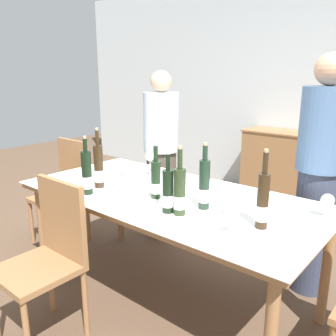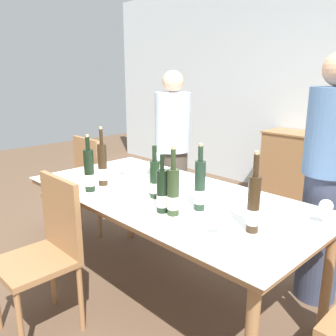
{
  "view_description": "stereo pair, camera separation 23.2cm",
  "coord_description": "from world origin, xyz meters",
  "views": [
    {
      "loc": [
        1.44,
        -1.72,
        1.55
      ],
      "look_at": [
        0.0,
        0.0,
        0.95
      ],
      "focal_mm": 38.0,
      "sensor_mm": 36.0,
      "label": 1
    },
    {
      "loc": [
        1.61,
        -1.56,
        1.55
      ],
      "look_at": [
        0.0,
        0.0,
        0.95
      ],
      "focal_mm": 38.0,
      "sensor_mm": 36.0,
      "label": 2
    }
  ],
  "objects": [
    {
      "name": "wine_glass_1",
      "position": [
        0.93,
        0.25,
        0.87
      ],
      "size": [
        0.08,
        0.08,
        0.14
      ],
      "color": "white",
      "rests_on": "dining_table"
    },
    {
      "name": "chair_near_front",
      "position": [
        -0.3,
        -0.73,
        0.55
      ],
      "size": [
        0.42,
        0.42,
        0.95
      ],
      "color": "#996B42",
      "rests_on": "ground_plane"
    },
    {
      "name": "wine_glass_0",
      "position": [
        0.64,
        -0.27,
        0.87
      ],
      "size": [
        0.07,
        0.07,
        0.14
      ],
      "color": "white",
      "rests_on": "dining_table"
    },
    {
      "name": "chair_left_end",
      "position": [
        -1.32,
        0.09,
        0.54
      ],
      "size": [
        0.42,
        0.42,
        0.96
      ],
      "color": "#996B42",
      "rests_on": "ground_plane"
    },
    {
      "name": "wine_glass_2",
      "position": [
        -0.54,
        0.41,
        0.87
      ],
      "size": [
        0.08,
        0.08,
        0.14
      ],
      "color": "white",
      "rests_on": "dining_table"
    },
    {
      "name": "wine_glass_3",
      "position": [
        0.52,
        -0.08,
        0.87
      ],
      "size": [
        0.07,
        0.07,
        0.14
      ],
      "color": "white",
      "rests_on": "dining_table"
    },
    {
      "name": "wine_bottle_4",
      "position": [
        -0.47,
        -0.2,
        0.91
      ],
      "size": [
        0.07,
        0.07,
        0.42
      ],
      "color": "#332314",
      "rests_on": "dining_table"
    },
    {
      "name": "sideboard_cabinet",
      "position": [
        -0.09,
        2.49,
        0.43
      ],
      "size": [
        1.23,
        0.46,
        0.87
      ],
      "color": "#996B42",
      "rests_on": "ground_plane"
    },
    {
      "name": "person_host",
      "position": [
        -0.71,
        0.75,
        0.79
      ],
      "size": [
        0.33,
        0.33,
        1.58
      ],
      "color": "#51473D",
      "rests_on": "ground_plane"
    },
    {
      "name": "person_guest_left",
      "position": [
        0.73,
        0.75,
        0.85
      ],
      "size": [
        0.33,
        0.33,
        1.68
      ],
      "color": "#383F56",
      "rests_on": "ground_plane"
    },
    {
      "name": "wine_bottle_2",
      "position": [
        0.33,
        -0.06,
        0.91
      ],
      "size": [
        0.07,
        0.07,
        0.4
      ],
      "color": "#1E3323",
      "rests_on": "dining_table"
    },
    {
      "name": "wine_bottle_3",
      "position": [
        0.71,
        -0.1,
        0.91
      ],
      "size": [
        0.06,
        0.06,
        0.42
      ],
      "color": "#332314",
      "rests_on": "dining_table"
    },
    {
      "name": "wine_bottle_1",
      "position": [
        -0.01,
        -0.11,
        0.89
      ],
      "size": [
        0.06,
        0.06,
        0.34
      ],
      "color": "black",
      "rests_on": "dining_table"
    },
    {
      "name": "wine_bottle_5",
      "position": [
        -0.42,
        -0.34,
        0.91
      ],
      "size": [
        0.07,
        0.07,
        0.39
      ],
      "color": "black",
      "rests_on": "dining_table"
    },
    {
      "name": "wine_bottle_6",
      "position": [
        0.2,
        -0.24,
        0.89
      ],
      "size": [
        0.07,
        0.07,
        0.34
      ],
      "color": "black",
      "rests_on": "dining_table"
    },
    {
      "name": "wine_bottle_0",
      "position": [
        0.28,
        -0.23,
        0.9
      ],
      "size": [
        0.07,
        0.07,
        0.4
      ],
      "color": "#28381E",
      "rests_on": "dining_table"
    },
    {
      "name": "ground_plane",
      "position": [
        0.0,
        0.0,
        0.0
      ],
      "size": [
        12.0,
        12.0,
        0.0
      ],
      "primitive_type": "plane",
      "color": "brown"
    },
    {
      "name": "dining_table",
      "position": [
        0.0,
        0.0,
        0.71
      ],
      "size": [
        2.06,
        1.0,
        0.77
      ],
      "color": "#996B42",
      "rests_on": "ground_plane"
    },
    {
      "name": "ice_bucket",
      "position": [
        -0.16,
        -0.15,
        0.87
      ],
      "size": [
        0.21,
        0.21,
        0.18
      ],
      "color": "white",
      "rests_on": "dining_table"
    }
  ]
}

